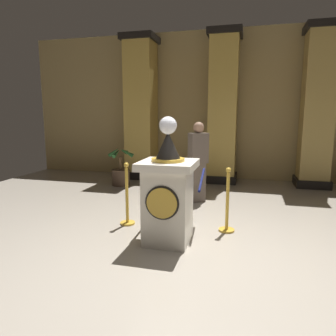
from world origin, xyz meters
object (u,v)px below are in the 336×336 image
at_px(stanchion_far, 127,203).
at_px(potted_palm_left, 121,173).
at_px(bystander_guest, 198,160).
at_px(stanchion_near, 227,209).
at_px(pedestal_clock, 168,194).

bearing_deg(stanchion_far, potted_palm_left, 115.20).
relative_size(potted_palm_left, bystander_guest, 0.61).
bearing_deg(bystander_guest, stanchion_near, -65.12).
height_order(pedestal_clock, potted_palm_left, pedestal_clock).
height_order(stanchion_near, bystander_guest, bystander_guest).
xyz_separation_m(stanchion_far, potted_palm_left, (-1.21, 2.57, -0.05)).
height_order(stanchion_far, potted_palm_left, stanchion_far).
distance_m(pedestal_clock, potted_palm_left, 3.71).
distance_m(pedestal_clock, stanchion_far, 1.02).
bearing_deg(potted_palm_left, stanchion_near, -41.64).
bearing_deg(stanchion_near, pedestal_clock, -141.64).
relative_size(stanchion_near, stanchion_far, 0.98).
xyz_separation_m(pedestal_clock, stanchion_far, (-0.81, 0.52, -0.34)).
height_order(stanchion_near, stanchion_far, stanchion_far).
relative_size(stanchion_far, potted_palm_left, 1.03).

